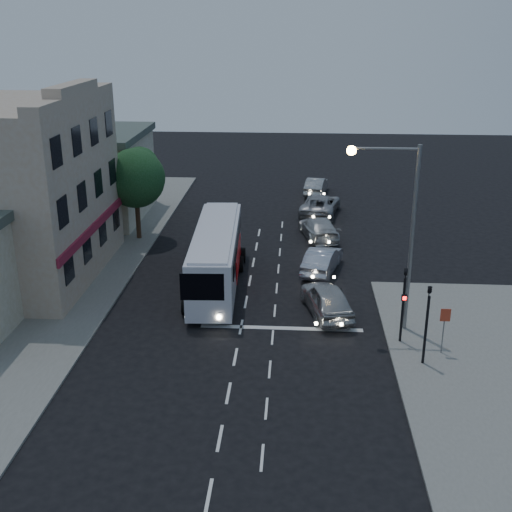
# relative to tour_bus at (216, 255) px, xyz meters

# --- Properties ---
(ground) EXTENTS (120.00, 120.00, 0.00)m
(ground) POSITION_rel_tour_bus_xyz_m (1.83, -7.15, -1.85)
(ground) COLOR black
(sidewalk_far) EXTENTS (12.00, 50.00, 0.12)m
(sidewalk_far) POSITION_rel_tour_bus_xyz_m (-11.17, 0.85, -1.79)
(sidewalk_far) COLOR slate
(sidewalk_far) RESTS_ON ground
(road_markings) EXTENTS (8.00, 30.55, 0.01)m
(road_markings) POSITION_rel_tour_bus_xyz_m (3.12, -3.85, -1.84)
(road_markings) COLOR silver
(road_markings) RESTS_ON ground
(tour_bus) EXTENTS (2.83, 11.22, 3.42)m
(tour_bus) POSITION_rel_tour_bus_xyz_m (0.00, 0.00, 0.00)
(tour_bus) COLOR silver
(tour_bus) RESTS_ON ground
(car_suv) EXTENTS (2.96, 5.11, 1.63)m
(car_suv) POSITION_rel_tour_bus_xyz_m (6.10, -3.35, -1.03)
(car_suv) COLOR #B6B6B6
(car_suv) RESTS_ON ground
(car_sedan_a) EXTENTS (2.72, 4.83, 1.51)m
(car_sedan_a) POSITION_rel_tour_bus_xyz_m (6.05, 2.53, -1.09)
(car_sedan_a) COLOR #B2B5C3
(car_sedan_a) RESTS_ON ground
(car_sedan_b) EXTENTS (3.04, 5.41, 1.48)m
(car_sedan_b) POSITION_rel_tour_bus_xyz_m (6.02, 8.87, -1.11)
(car_sedan_b) COLOR #BCBCBC
(car_sedan_b) RESTS_ON ground
(car_sedan_c) EXTENTS (3.58, 6.00, 1.56)m
(car_sedan_c) POSITION_rel_tour_bus_xyz_m (6.31, 14.75, -1.07)
(car_sedan_c) COLOR #9B9B9F
(car_sedan_c) RESTS_ON ground
(car_extra) EXTENTS (2.27, 4.61, 1.45)m
(car_extra) POSITION_rel_tour_bus_xyz_m (6.13, 20.88, -1.12)
(car_extra) COLOR #A4A4A4
(car_extra) RESTS_ON ground
(traffic_signal_main) EXTENTS (0.25, 0.35, 4.10)m
(traffic_signal_main) POSITION_rel_tour_bus_xyz_m (9.43, -6.38, 0.57)
(traffic_signal_main) COLOR black
(traffic_signal_main) RESTS_ON sidewalk_near
(traffic_signal_side) EXTENTS (0.18, 0.15, 4.10)m
(traffic_signal_side) POSITION_rel_tour_bus_xyz_m (10.13, -8.35, 0.57)
(traffic_signal_side) COLOR black
(traffic_signal_side) RESTS_ON sidewalk_near
(regulatory_sign) EXTENTS (0.45, 0.12, 2.20)m
(regulatory_sign) POSITION_rel_tour_bus_xyz_m (11.13, -7.39, -0.25)
(regulatory_sign) COLOR slate
(regulatory_sign) RESTS_ON sidewalk_near
(streetlight) EXTENTS (3.32, 0.44, 9.00)m
(streetlight) POSITION_rel_tour_bus_xyz_m (9.17, -4.95, 3.89)
(streetlight) COLOR slate
(streetlight) RESTS_ON sidewalk_near
(main_building) EXTENTS (10.12, 12.00, 11.00)m
(main_building) POSITION_rel_tour_bus_xyz_m (-12.13, 0.85, 3.31)
(main_building) COLOR tan
(main_building) RESTS_ON sidewalk_far
(low_building_north) EXTENTS (9.40, 9.40, 6.50)m
(low_building_north) POSITION_rel_tour_bus_xyz_m (-11.67, 12.85, 1.54)
(low_building_north) COLOR tan
(low_building_north) RESTS_ON sidewalk_far
(street_tree) EXTENTS (4.00, 4.00, 6.20)m
(street_tree) POSITION_rel_tour_bus_xyz_m (-6.38, 7.87, 2.65)
(street_tree) COLOR black
(street_tree) RESTS_ON sidewalk_far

